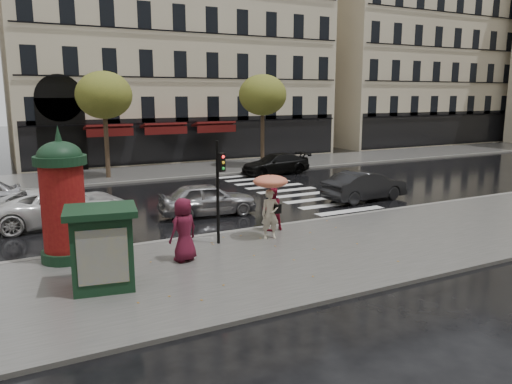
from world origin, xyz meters
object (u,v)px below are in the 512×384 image
car_white (62,206)px  woman_red (272,209)px  car_darkgrey (365,186)px  car_black (275,164)px  traffic_light (219,182)px  man_burgundy (184,230)px  car_silver (208,199)px  newsstand (102,247)px  woman_umbrella (270,196)px  morris_column (63,197)px

car_white → woman_red: bearing=-127.8°
car_darkgrey → car_black: 9.41m
traffic_light → car_white: (-4.47, 5.87, -1.53)m
traffic_light → car_black: bearing=53.4°
man_burgundy → car_silver: (3.10, 5.67, -0.39)m
traffic_light → car_silver: 4.99m
newsstand → car_darkgrey: 15.22m
woman_umbrella → woman_red: size_ratio=1.43×
woman_umbrella → car_darkgrey: woman_umbrella is taller
woman_red → car_silver: bearing=-78.8°
woman_umbrella → car_silver: woman_umbrella is taller
woman_umbrella → car_white: woman_umbrella is taller
woman_umbrella → car_silver: size_ratio=0.56×
woman_red → morris_column: size_ratio=0.40×
newsstand → car_white: size_ratio=0.40×
woman_umbrella → woman_red: 1.31m
car_darkgrey → traffic_light: bearing=107.8°
woman_umbrella → car_black: bearing=59.5°
man_burgundy → newsstand: newsstand is taller
morris_column → car_black: morris_column is taller
woman_umbrella → car_silver: bearing=95.8°
woman_red → newsstand: (-6.85, -2.91, 0.30)m
newsstand → car_white: bearing=90.7°
man_burgundy → car_black: size_ratio=0.42×
man_burgundy → car_white: man_burgundy is taller
car_darkgrey → newsstand: bearing=109.5°
woman_red → car_black: size_ratio=0.35×
woman_umbrella → newsstand: bearing=-162.2°
morris_column → car_white: size_ratio=0.76×
car_silver → traffic_light: bearing=168.4°
traffic_light → car_darkgrey: size_ratio=0.80×
car_silver → car_white: (-5.86, 1.34, 0.04)m
woman_umbrella → car_darkgrey: 8.75m
car_silver → car_white: size_ratio=0.77×
car_silver → car_darkgrey: car_darkgrey is taller
woman_umbrella → woman_red: woman_umbrella is taller
man_burgundy → car_black: man_burgundy is taller
traffic_light → car_darkgrey: 10.42m
woman_red → car_white: size_ratio=0.30×
traffic_light → newsstand: (-4.37, -2.24, -1.04)m
woman_umbrella → man_burgundy: (-3.58, -0.90, -0.58)m
woman_umbrella → car_black: 15.65m
traffic_light → newsstand: bearing=-152.8°
traffic_light → man_burgundy: bearing=-146.2°
man_burgundy → car_black: 18.41m
traffic_light → car_white: traffic_light is taller
car_black → car_silver: bearing=-43.7°
newsstand → car_silver: size_ratio=0.52×
car_silver → car_white: bearing=82.6°
newsstand → woman_umbrella: bearing=17.8°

